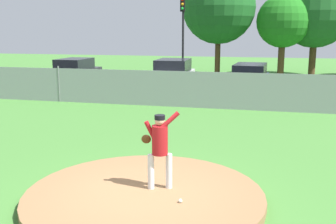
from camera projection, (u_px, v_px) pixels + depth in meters
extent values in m
plane|color=#427A33|center=(196.00, 130.00, 13.72)|extent=(80.00, 80.00, 0.00)
cube|color=#2B2B2D|center=(223.00, 93.00, 21.81)|extent=(44.00, 7.00, 0.01)
cylinder|color=olive|center=(144.00, 196.00, 7.99)|extent=(4.78, 4.78, 0.18)
cylinder|color=silver|center=(151.00, 172.00, 8.07)|extent=(0.13, 0.13, 0.72)
cylinder|color=silver|center=(169.00, 171.00, 8.11)|extent=(0.13, 0.13, 0.72)
cylinder|color=maroon|center=(160.00, 140.00, 7.96)|extent=(0.32, 0.32, 0.59)
cylinder|color=maroon|center=(169.00, 122.00, 7.84)|extent=(0.45, 0.24, 0.42)
cylinder|color=maroon|center=(151.00, 132.00, 7.97)|extent=(0.29, 0.18, 0.46)
ellipsoid|color=#4C2D14|center=(146.00, 139.00, 8.08)|extent=(0.20, 0.12, 0.18)
sphere|color=tan|center=(160.00, 121.00, 7.88)|extent=(0.20, 0.20, 0.20)
cylinder|color=black|center=(160.00, 117.00, 7.86)|extent=(0.21, 0.21, 0.09)
sphere|color=white|center=(180.00, 201.00, 7.46)|extent=(0.07, 0.07, 0.07)
cube|color=gray|center=(212.00, 90.00, 17.37)|extent=(36.75, 0.03, 1.61)
cylinder|color=slate|center=(59.00, 84.00, 19.08)|extent=(0.07, 0.07, 1.71)
cube|color=#232328|center=(75.00, 76.00, 24.08)|extent=(1.76, 4.36, 0.76)
cube|color=black|center=(74.00, 64.00, 23.94)|extent=(1.60, 2.41, 0.65)
cylinder|color=black|center=(85.00, 79.00, 25.44)|extent=(1.78, 0.66, 0.64)
cylinder|color=black|center=(65.00, 85.00, 22.87)|extent=(1.78, 0.66, 0.64)
cube|color=silver|center=(173.00, 79.00, 22.30)|extent=(2.02, 4.52, 0.78)
cube|color=black|center=(173.00, 66.00, 22.15)|extent=(1.79, 2.51, 0.71)
cylinder|color=black|center=(178.00, 83.00, 23.70)|extent=(1.93, 0.71, 0.64)
cylinder|color=black|center=(168.00, 89.00, 21.05)|extent=(1.93, 0.71, 0.64)
cube|color=#161E4C|center=(250.00, 83.00, 21.14)|extent=(1.99, 4.84, 0.66)
cube|color=black|center=(250.00, 70.00, 21.00)|extent=(1.72, 2.70, 0.66)
cylinder|color=black|center=(252.00, 85.00, 22.58)|extent=(1.80, 0.75, 0.64)
cylinder|color=black|center=(246.00, 93.00, 19.83)|extent=(1.80, 0.75, 0.64)
cylinder|color=black|center=(183.00, 41.00, 25.88)|extent=(0.14, 0.14, 5.45)
cube|color=black|center=(183.00, 4.00, 25.25)|extent=(0.28, 0.24, 0.90)
sphere|color=red|center=(182.00, 0.00, 25.09)|extent=(0.18, 0.18, 0.18)
sphere|color=orange|center=(182.00, 4.00, 25.14)|extent=(0.18, 0.18, 0.18)
sphere|color=green|center=(182.00, 9.00, 25.19)|extent=(0.18, 0.18, 0.18)
cylinder|color=#4C331E|center=(218.00, 55.00, 30.00)|extent=(0.40, 0.40, 3.18)
sphere|color=#1B5A20|center=(219.00, 7.00, 29.31)|extent=(5.38, 5.38, 5.38)
cylinder|color=#4C331E|center=(281.00, 59.00, 28.82)|extent=(0.46, 0.46, 2.72)
sphere|color=#1E701B|center=(283.00, 21.00, 28.29)|extent=(3.75, 3.75, 3.75)
cylinder|color=#4C331E|center=(312.00, 57.00, 29.74)|extent=(0.50, 0.50, 2.89)
sphere|color=#1E5923|center=(316.00, 12.00, 29.08)|extent=(5.24, 5.24, 5.24)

